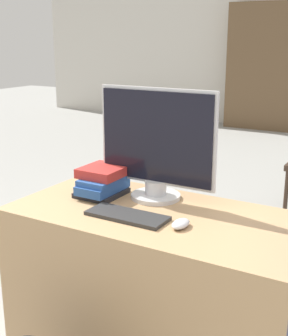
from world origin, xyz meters
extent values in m
cube|color=tan|center=(0.00, 0.32, 0.37)|extent=(1.28, 0.65, 0.75)
cylinder|color=silver|center=(-0.10, 0.48, 0.76)|extent=(0.23, 0.23, 0.02)
cylinder|color=silver|center=(-0.10, 0.48, 0.80)|extent=(0.10, 0.10, 0.07)
cube|color=silver|center=(-0.10, 0.49, 1.04)|extent=(0.58, 0.01, 0.44)
cube|color=black|center=(-0.10, 0.48, 1.04)|extent=(0.55, 0.02, 0.41)
cube|color=#2D2D2D|center=(-0.08, 0.21, 0.76)|extent=(0.35, 0.14, 0.02)
ellipsoid|color=silver|center=(0.16, 0.22, 0.76)|extent=(0.06, 0.10, 0.03)
cube|color=#232328|center=(-0.34, 0.39, 0.76)|extent=(0.19, 0.21, 0.02)
cube|color=#285199|center=(-0.34, 0.39, 0.79)|extent=(0.15, 0.25, 0.04)
cube|color=#285199|center=(-0.33, 0.39, 0.82)|extent=(0.15, 0.22, 0.03)
cube|color=#B72D28|center=(-0.35, 0.41, 0.86)|extent=(0.19, 0.21, 0.04)
cylinder|color=#38281E|center=(0.02, 2.57, 0.19)|extent=(0.04, 0.04, 0.39)
cube|color=brown|center=(-1.40, 6.39, 1.02)|extent=(1.11, 0.32, 2.03)
camera|label=1|loc=(0.90, -1.33, 1.47)|focal=50.00mm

